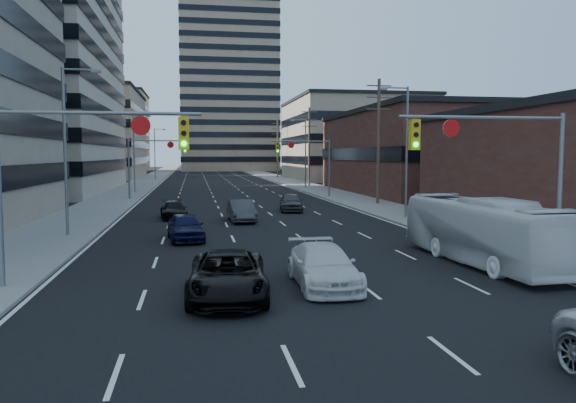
# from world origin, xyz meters

# --- Properties ---
(ground) EXTENTS (400.00, 400.00, 0.00)m
(ground) POSITION_xyz_m (0.00, 0.00, 0.00)
(ground) COLOR black
(ground) RESTS_ON ground
(road_surface) EXTENTS (18.00, 300.00, 0.02)m
(road_surface) POSITION_xyz_m (0.00, 130.00, 0.01)
(road_surface) COLOR black
(road_surface) RESTS_ON ground
(sidewalk_left) EXTENTS (5.00, 300.00, 0.15)m
(sidewalk_left) POSITION_xyz_m (-11.50, 130.00, 0.07)
(sidewalk_left) COLOR slate
(sidewalk_left) RESTS_ON ground
(sidewalk_right) EXTENTS (5.00, 300.00, 0.15)m
(sidewalk_right) POSITION_xyz_m (11.50, 130.00, 0.07)
(sidewalk_right) COLOR slate
(sidewalk_right) RESTS_ON ground
(office_left_far) EXTENTS (20.00, 30.00, 16.00)m
(office_left_far) POSITION_xyz_m (-24.00, 100.00, 8.00)
(office_left_far) COLOR gray
(office_left_far) RESTS_ON ground
(storefront_right_mid) EXTENTS (20.00, 30.00, 9.00)m
(storefront_right_mid) POSITION_xyz_m (24.00, 50.00, 4.50)
(storefront_right_mid) COLOR #472119
(storefront_right_mid) RESTS_ON ground
(office_right_far) EXTENTS (22.00, 28.00, 14.00)m
(office_right_far) POSITION_xyz_m (25.00, 88.00, 7.00)
(office_right_far) COLOR gray
(office_right_far) RESTS_ON ground
(apartment_tower) EXTENTS (26.00, 26.00, 58.00)m
(apartment_tower) POSITION_xyz_m (6.00, 150.00, 29.00)
(apartment_tower) COLOR gray
(apartment_tower) RESTS_ON ground
(bg_block_left) EXTENTS (24.00, 24.00, 20.00)m
(bg_block_left) POSITION_xyz_m (-28.00, 140.00, 10.00)
(bg_block_left) COLOR #ADA089
(bg_block_left) RESTS_ON ground
(bg_block_right) EXTENTS (22.00, 22.00, 12.00)m
(bg_block_right) POSITION_xyz_m (32.00, 130.00, 6.00)
(bg_block_right) COLOR gray
(bg_block_right) RESTS_ON ground
(signal_near_left) EXTENTS (6.59, 0.33, 6.00)m
(signal_near_left) POSITION_xyz_m (-7.45, 8.00, 4.33)
(signal_near_left) COLOR slate
(signal_near_left) RESTS_ON ground
(signal_near_right) EXTENTS (6.59, 0.33, 6.00)m
(signal_near_right) POSITION_xyz_m (7.45, 8.00, 4.33)
(signal_near_right) COLOR slate
(signal_near_right) RESTS_ON ground
(signal_far_left) EXTENTS (6.09, 0.33, 6.00)m
(signal_far_left) POSITION_xyz_m (-7.68, 45.00, 4.30)
(signal_far_left) COLOR slate
(signal_far_left) RESTS_ON ground
(signal_far_right) EXTENTS (6.09, 0.33, 6.00)m
(signal_far_right) POSITION_xyz_m (7.68, 45.00, 4.30)
(signal_far_right) COLOR slate
(signal_far_right) RESTS_ON ground
(utility_pole_block) EXTENTS (2.20, 0.28, 11.00)m
(utility_pole_block) POSITION_xyz_m (12.20, 36.00, 5.78)
(utility_pole_block) COLOR #4C3D2D
(utility_pole_block) RESTS_ON ground
(utility_pole_midblock) EXTENTS (2.20, 0.28, 11.00)m
(utility_pole_midblock) POSITION_xyz_m (12.20, 66.00, 5.78)
(utility_pole_midblock) COLOR #4C3D2D
(utility_pole_midblock) RESTS_ON ground
(utility_pole_distant) EXTENTS (2.20, 0.28, 11.00)m
(utility_pole_distant) POSITION_xyz_m (12.20, 96.00, 5.78)
(utility_pole_distant) COLOR #4C3D2D
(utility_pole_distant) RESTS_ON ground
(streetlight_left_near) EXTENTS (2.03, 0.22, 9.00)m
(streetlight_left_near) POSITION_xyz_m (-10.34, 20.00, 5.05)
(streetlight_left_near) COLOR slate
(streetlight_left_near) RESTS_ON ground
(streetlight_left_mid) EXTENTS (2.03, 0.22, 9.00)m
(streetlight_left_mid) POSITION_xyz_m (-10.34, 55.00, 5.05)
(streetlight_left_mid) COLOR slate
(streetlight_left_mid) RESTS_ON ground
(streetlight_left_far) EXTENTS (2.03, 0.22, 9.00)m
(streetlight_left_far) POSITION_xyz_m (-10.34, 90.00, 5.05)
(streetlight_left_far) COLOR slate
(streetlight_left_far) RESTS_ON ground
(streetlight_right_near) EXTENTS (2.03, 0.22, 9.00)m
(streetlight_right_near) POSITION_xyz_m (10.34, 25.00, 5.05)
(streetlight_right_near) COLOR slate
(streetlight_right_near) RESTS_ON ground
(streetlight_right_far) EXTENTS (2.03, 0.22, 9.00)m
(streetlight_right_far) POSITION_xyz_m (10.34, 60.00, 5.05)
(streetlight_right_far) COLOR slate
(streetlight_right_far) RESTS_ON ground
(black_pickup) EXTENTS (2.69, 5.28, 1.43)m
(black_pickup) POSITION_xyz_m (-2.80, 5.77, 0.71)
(black_pickup) COLOR black
(black_pickup) RESTS_ON ground
(white_van) EXTENTS (2.00, 4.82, 1.39)m
(white_van) POSITION_xyz_m (0.47, 6.81, 0.70)
(white_van) COLOR silver
(white_van) RESTS_ON ground
(transit_bus) EXTENTS (2.68, 9.81, 2.71)m
(transit_bus) POSITION_xyz_m (7.69, 9.51, 1.35)
(transit_bus) COLOR white
(transit_bus) RESTS_ON ground
(sedan_blue) EXTENTS (2.16, 4.36, 1.43)m
(sedan_blue) POSITION_xyz_m (-4.25, 17.85, 0.71)
(sedan_blue) COLOR black
(sedan_blue) RESTS_ON ground
(sedan_grey_center) EXTENTS (1.74, 4.43, 1.44)m
(sedan_grey_center) POSITION_xyz_m (-0.71, 25.59, 0.72)
(sedan_grey_center) COLOR #38383B
(sedan_grey_center) RESTS_ON ground
(sedan_black_far) EXTENTS (2.10, 4.33, 1.22)m
(sedan_black_far) POSITION_xyz_m (-5.20, 28.08, 0.61)
(sedan_black_far) COLOR black
(sedan_black_far) RESTS_ON ground
(sedan_grey_right) EXTENTS (2.22, 4.42, 1.44)m
(sedan_grey_right) POSITION_xyz_m (3.69, 31.74, 0.72)
(sedan_grey_right) COLOR #39393C
(sedan_grey_right) RESTS_ON ground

